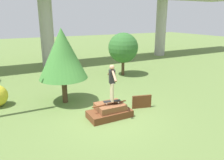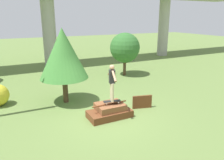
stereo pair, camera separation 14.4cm
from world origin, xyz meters
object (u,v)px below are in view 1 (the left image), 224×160
Objects in this scene: tree_mid_back at (62,54)px; skateboard at (112,101)px; tree_behind_left at (123,48)px; skater at (112,81)px.

skateboard is at bearing -63.21° from tree_mid_back.
tree_mid_back reaches higher than skateboard.
tree_behind_left reaches higher than skateboard.
skateboard is 0.50× the size of skater.
skater is at bearing 180.00° from skateboard.
skater is 0.50× the size of tree_behind_left.
tree_mid_back is at bearing 116.79° from skateboard.
skater is 2.97m from tree_mid_back.
tree_mid_back is at bearing -148.46° from tree_behind_left.
skater is at bearing -63.21° from tree_mid_back.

